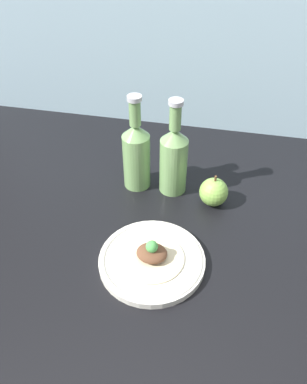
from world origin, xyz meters
TOP-DOWN VIEW (x-y plane):
  - ground_plane at (0.00, 0.00)cm, footprint 180.00×110.00cm
  - wall_backsplash at (0.00, 53.50)cm, footprint 180.00×3.00cm
  - plate at (-3.03, -12.90)cm, footprint 25.14×25.14cm
  - plated_food at (-3.03, -12.90)cm, footprint 15.24×15.24cm
  - cider_bottle_left at (-13.62, 15.40)cm, footprint 7.75×7.75cm
  - cider_bottle_right at (-3.03, 15.40)cm, footprint 7.75×7.75cm
  - apple at (9.03, 11.55)cm, footprint 7.95×7.95cm

SIDE VIEW (x-z plane):
  - ground_plane at x=0.00cm, z-range -4.00..0.00cm
  - plate at x=-3.03cm, z-range 0.07..2.10cm
  - plated_food at x=-3.03cm, z-range 0.35..5.88cm
  - apple at x=9.03cm, z-range -0.75..8.72cm
  - cider_bottle_left at x=-13.62cm, z-range -3.18..25.12cm
  - cider_bottle_right at x=-3.03cm, z-range -3.18..25.12cm
  - wall_backsplash at x=0.00cm, z-range 0.00..80.00cm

